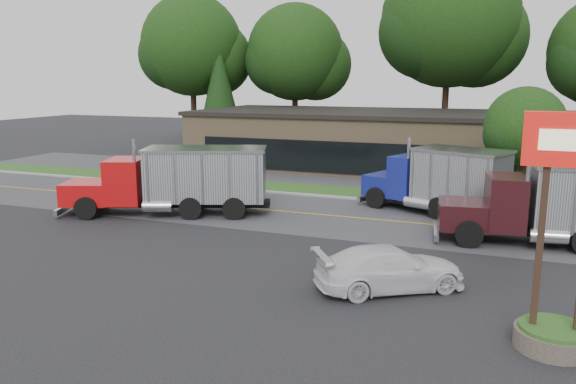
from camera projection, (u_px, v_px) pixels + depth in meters
name	position (u px, v px, depth m)	size (l,w,h in m)	color
ground	(227.00, 269.00, 20.21)	(140.00, 140.00, 0.00)	#2F2F34
road	(308.00, 214.00, 28.44)	(60.00, 8.00, 0.02)	#525257
center_line	(308.00, 214.00, 28.44)	(60.00, 0.12, 0.01)	gold
curb	(332.00, 198.00, 32.29)	(60.00, 0.30, 0.12)	#9E9E99
grass_verge	(341.00, 192.00, 33.93)	(60.00, 3.40, 0.03)	#24581E
far_parking	(360.00, 179.00, 38.51)	(60.00, 7.00, 0.02)	#525257
strip_mall	(406.00, 142.00, 42.90)	(32.00, 12.00, 4.00)	#9A7E5E
bilo_sign	(560.00, 272.00, 13.83)	(2.20, 1.90, 5.95)	#6B6054
tree_far_a	(194.00, 50.00, 54.72)	(10.41, 9.80, 14.86)	#382619
tree_far_b	(297.00, 57.00, 53.16)	(9.64, 9.07, 13.74)	#382619
tree_far_c	(452.00, 26.00, 47.78)	(12.26, 11.54, 17.49)	#382619
evergreen_left	(220.00, 91.00, 52.19)	(4.48, 4.48, 10.19)	#382619
tree_verge	(526.00, 130.00, 29.64)	(4.46, 4.20, 6.36)	#382619
dump_truck_red	(179.00, 179.00, 28.03)	(10.29, 5.86, 3.36)	black
dump_truck_blue	(441.00, 179.00, 28.13)	(7.63, 4.96, 3.36)	black
dump_truck_maroon	(563.00, 203.00, 22.66)	(8.88, 3.75, 3.36)	black
rally_car	(390.00, 268.00, 18.10)	(1.99, 4.89, 1.42)	white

